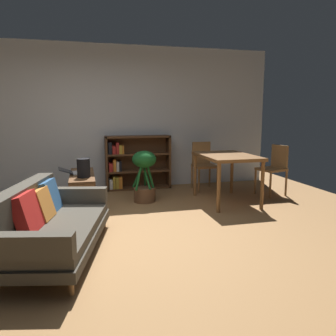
{
  "coord_description": "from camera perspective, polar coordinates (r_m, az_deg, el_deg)",
  "views": [
    {
      "loc": [
        -0.29,
        -3.76,
        1.44
      ],
      "look_at": [
        0.8,
        0.54,
        0.71
      ],
      "focal_mm": 35.58,
      "sensor_mm": 36.0,
      "label": 1
    }
  ],
  "objects": [
    {
      "name": "open_laptop",
      "position": [
        5.38,
        -15.66,
        -0.65
      ],
      "size": [
        0.46,
        0.37,
        0.09
      ],
      "color": "silver",
      "rests_on": "media_console"
    },
    {
      "name": "ground_plane",
      "position": [
        4.04,
        -9.4,
        -11.65
      ],
      "size": [
        8.16,
        8.16,
        0.0
      ],
      "primitive_type": "plane",
      "color": "#9E7042"
    },
    {
      "name": "potted_floor_plant",
      "position": [
        5.44,
        -4.08,
        -1.01
      ],
      "size": [
        0.39,
        0.39,
        0.84
      ],
      "color": "brown",
      "rests_on": "ground_plane"
    },
    {
      "name": "back_wall_panel",
      "position": [
        6.47,
        -11.82,
        8.37
      ],
      "size": [
        6.8,
        0.1,
        2.7
      ],
      "primitive_type": "cube",
      "color": "silver",
      "rests_on": "ground_plane"
    },
    {
      "name": "media_console",
      "position": [
        5.35,
        -14.41,
        -3.75
      ],
      "size": [
        0.36,
        1.26,
        0.51
      ],
      "color": "brown",
      "rests_on": "ground_plane"
    },
    {
      "name": "fabric_couch",
      "position": [
        3.68,
        -20.32,
        -8.78
      ],
      "size": [
        1.23,
        1.91,
        0.7
      ],
      "color": "olive",
      "rests_on": "ground_plane"
    },
    {
      "name": "dining_table",
      "position": [
        5.45,
        10.0,
        1.35
      ],
      "size": [
        0.8,
        1.17,
        0.78
      ],
      "color": "brown",
      "rests_on": "ground_plane"
    },
    {
      "name": "dining_chair_far",
      "position": [
        6.36,
        6.06,
        0.89
      ],
      "size": [
        0.42,
        0.41,
        0.9
      ],
      "color": "olive",
      "rests_on": "ground_plane"
    },
    {
      "name": "bookshelf",
      "position": [
        6.42,
        -5.95,
        0.9
      ],
      "size": [
        1.23,
        0.3,
        1.02
      ],
      "color": "#56351E",
      "rests_on": "ground_plane"
    },
    {
      "name": "dining_chair_near",
      "position": [
        6.2,
        17.73,
        0.22
      ],
      "size": [
        0.5,
        0.49,
        0.88
      ],
      "color": "olive",
      "rests_on": "ground_plane"
    },
    {
      "name": "desk_speaker",
      "position": [
        5.01,
        -14.27,
        0.01
      ],
      "size": [
        0.19,
        0.19,
        0.27
      ],
      "color": "black",
      "rests_on": "media_console"
    }
  ]
}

